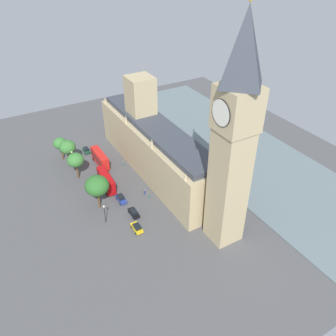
# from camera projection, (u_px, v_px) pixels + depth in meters

# --- Properties ---
(ground_plane) EXTENTS (131.65, 131.65, 0.00)m
(ground_plane) POSITION_uv_depth(u_px,v_px,m) (152.00, 172.00, 113.68)
(ground_plane) COLOR #4C4C4F
(river_thames) EXTENTS (36.03, 118.49, 0.25)m
(river_thames) POSITION_uv_depth(u_px,v_px,m) (232.00, 146.00, 127.19)
(river_thames) COLOR slate
(river_thames) RESTS_ON ground
(parliament_building) EXTENTS (13.50, 58.19, 28.25)m
(parliament_building) POSITION_uv_depth(u_px,v_px,m) (155.00, 145.00, 110.51)
(parliament_building) COLOR tan
(parliament_building) RESTS_ON ground
(clock_tower) EXTENTS (8.18, 8.18, 55.74)m
(clock_tower) POSITION_uv_depth(u_px,v_px,m) (234.00, 137.00, 73.83)
(clock_tower) COLOR tan
(clock_tower) RESTS_ON ground
(car_dark_green_kerbside) EXTENTS (2.10, 4.34, 1.74)m
(car_dark_green_kerbside) POSITION_uv_depth(u_px,v_px,m) (86.00, 150.00, 123.35)
(car_dark_green_kerbside) COLOR #19472D
(car_dark_green_kerbside) RESTS_ON ground
(double_decker_bus_under_trees) EXTENTS (2.67, 10.51, 4.75)m
(double_decker_bus_under_trees) POSITION_uv_depth(u_px,v_px,m) (100.00, 158.00, 115.67)
(double_decker_bus_under_trees) COLOR red
(double_decker_bus_under_trees) RESTS_ON ground
(double_decker_bus_by_river_gate) EXTENTS (3.14, 10.63, 4.75)m
(double_decker_bus_by_river_gate) POSITION_uv_depth(u_px,v_px,m) (106.00, 180.00, 105.30)
(double_decker_bus_by_river_gate) COLOR #B20C0F
(double_decker_bus_by_river_gate) RESTS_ON ground
(car_blue_corner) EXTENTS (2.04, 4.57, 1.74)m
(car_blue_corner) POSITION_uv_depth(u_px,v_px,m) (121.00, 199.00, 100.88)
(car_blue_corner) COLOR navy
(car_blue_corner) RESTS_ON ground
(car_black_near_tower) EXTENTS (1.92, 4.48, 1.74)m
(car_black_near_tower) POSITION_uv_depth(u_px,v_px,m) (134.00, 213.00, 95.77)
(car_black_near_tower) COLOR black
(car_black_near_tower) RESTS_ON ground
(car_yellow_cab_opposite_hall) EXTENTS (2.00, 4.27, 1.74)m
(car_yellow_cab_opposite_hall) POSITION_uv_depth(u_px,v_px,m) (137.00, 228.00, 90.94)
(car_yellow_cab_opposite_hall) COLOR gold
(car_yellow_cab_opposite_hall) RESTS_ON ground
(pedestrian_midblock) EXTENTS (0.59, 0.66, 1.57)m
(pedestrian_midblock) POSITION_uv_depth(u_px,v_px,m) (124.00, 164.00, 116.46)
(pedestrian_midblock) COLOR #336B60
(pedestrian_midblock) RESTS_ON ground
(pedestrian_leading) EXTENTS (0.61, 0.67, 1.61)m
(pedestrian_leading) POSITION_uv_depth(u_px,v_px,m) (145.00, 192.00, 103.62)
(pedestrian_leading) COLOR navy
(pedestrian_leading) RESTS_ON ground
(pedestrian_trailing) EXTENTS (0.45, 0.56, 1.55)m
(pedestrian_trailing) POSITION_uv_depth(u_px,v_px,m) (149.00, 196.00, 102.04)
(pedestrian_trailing) COLOR #336B60
(pedestrian_trailing) RESTS_ON ground
(plane_tree_far_end) EXTENTS (5.22, 5.22, 9.61)m
(plane_tree_far_end) POSITION_uv_depth(u_px,v_px,m) (68.00, 147.00, 112.30)
(plane_tree_far_end) COLOR brown
(plane_tree_far_end) RESTS_ON ground
(plane_tree_slot_10) EXTENTS (5.20, 5.20, 8.91)m
(plane_tree_slot_10) POSITION_uv_depth(u_px,v_px,m) (75.00, 160.00, 107.22)
(plane_tree_slot_10) COLOR brown
(plane_tree_slot_10) RESTS_ON ground
(plane_tree_slot_11) EXTENTS (6.63, 6.63, 10.48)m
(plane_tree_slot_11) POSITION_uv_depth(u_px,v_px,m) (97.00, 186.00, 94.77)
(plane_tree_slot_11) COLOR brown
(plane_tree_slot_11) RESTS_ON ground
(plane_tree_slot_12) EXTENTS (4.63, 4.63, 8.24)m
(plane_tree_slot_12) POSITION_uv_depth(u_px,v_px,m) (60.00, 144.00, 116.50)
(plane_tree_slot_12) COLOR brown
(plane_tree_slot_12) RESTS_ON ground
(street_lamp_slot_13) EXTENTS (0.56, 0.56, 5.88)m
(street_lamp_slot_13) POSITION_uv_depth(u_px,v_px,m) (104.00, 211.00, 91.54)
(street_lamp_slot_13) COLOR black
(street_lamp_slot_13) RESTS_ON ground
(street_lamp_slot_14) EXTENTS (0.56, 0.56, 7.01)m
(street_lamp_slot_14) POSITION_uv_depth(u_px,v_px,m) (73.00, 157.00, 112.02)
(street_lamp_slot_14) COLOR black
(street_lamp_slot_14) RESTS_ON ground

